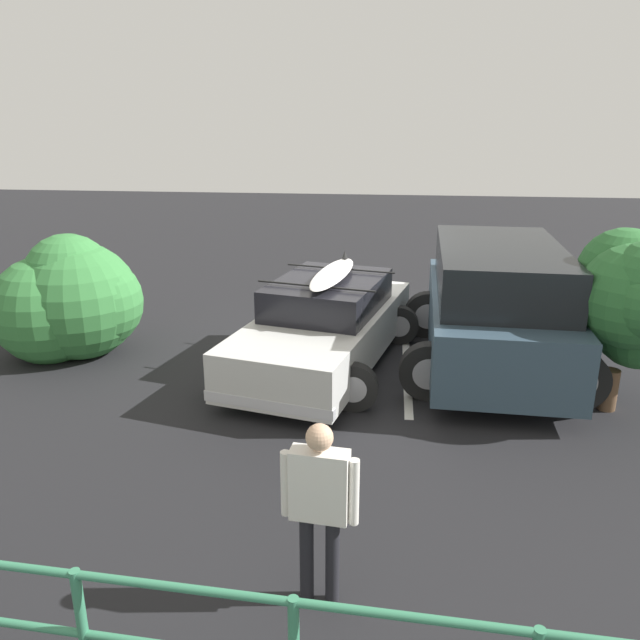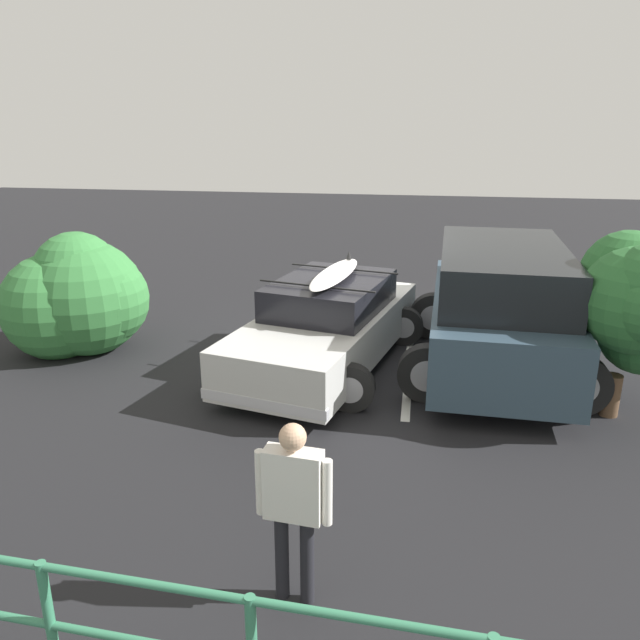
# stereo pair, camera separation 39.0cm
# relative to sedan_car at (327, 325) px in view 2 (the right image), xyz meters

# --- Properties ---
(ground_plane) EXTENTS (44.00, 44.00, 0.02)m
(ground_plane) POSITION_rel_sedan_car_xyz_m (-0.32, -0.71, -0.67)
(ground_plane) COLOR black
(ground_plane) RESTS_ON ground
(parking_stripe) EXTENTS (0.12, 3.52, 0.00)m
(parking_stripe) POSITION_rel_sedan_car_xyz_m (-1.30, 0.04, -0.65)
(parking_stripe) COLOR silver
(parking_stripe) RESTS_ON ground
(sedan_car) EXTENTS (3.03, 4.75, 1.65)m
(sedan_car) POSITION_rel_sedan_car_xyz_m (0.00, 0.00, 0.00)
(sedan_car) COLOR silver
(sedan_car) RESTS_ON ground
(suv_car) EXTENTS (2.91, 4.61, 1.95)m
(suv_car) POSITION_rel_sedan_car_xyz_m (-2.61, -0.18, 0.35)
(suv_car) COLOR #334756
(suv_car) RESTS_ON ground
(person_bystander) EXTENTS (0.62, 0.23, 1.60)m
(person_bystander) POSITION_rel_sedan_car_xyz_m (-0.50, 5.08, 0.30)
(person_bystander) COLOR black
(person_bystander) RESTS_ON ground
(railing_fence) EXTENTS (9.80, 0.59, 1.10)m
(railing_fence) POSITION_rel_sedan_car_xyz_m (0.21, 6.26, 0.06)
(railing_fence) COLOR #387F5B
(railing_fence) RESTS_ON ground
(bush_near_left) EXTENTS (2.35, 2.07, 2.09)m
(bush_near_left) POSITION_rel_sedan_car_xyz_m (4.15, 0.01, 0.27)
(bush_near_left) COLOR brown
(bush_near_left) RESTS_ON ground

